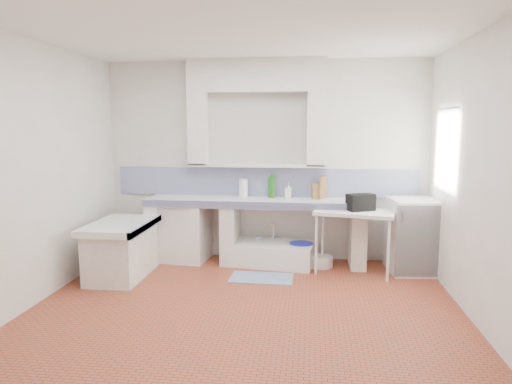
# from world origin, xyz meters

# --- Properties ---
(floor) EXTENTS (4.50, 4.50, 0.00)m
(floor) POSITION_xyz_m (0.00, 0.00, 0.00)
(floor) COLOR #9E3F27
(floor) RESTS_ON ground
(ceiling) EXTENTS (4.50, 4.50, 0.00)m
(ceiling) POSITION_xyz_m (0.00, 0.00, 2.80)
(ceiling) COLOR white
(ceiling) RESTS_ON ground
(wall_back) EXTENTS (4.50, 0.00, 4.50)m
(wall_back) POSITION_xyz_m (0.00, 2.00, 1.40)
(wall_back) COLOR white
(wall_back) RESTS_ON ground
(wall_front) EXTENTS (4.50, 0.00, 4.50)m
(wall_front) POSITION_xyz_m (0.00, -2.00, 1.40)
(wall_front) COLOR white
(wall_front) RESTS_ON ground
(wall_left) EXTENTS (0.00, 4.50, 4.50)m
(wall_left) POSITION_xyz_m (-2.25, 0.00, 1.40)
(wall_left) COLOR white
(wall_left) RESTS_ON ground
(wall_right) EXTENTS (0.00, 4.50, 4.50)m
(wall_right) POSITION_xyz_m (2.25, 0.00, 1.40)
(wall_right) COLOR white
(wall_right) RESTS_ON ground
(alcove_mass) EXTENTS (1.90, 0.25, 0.45)m
(alcove_mass) POSITION_xyz_m (-0.10, 1.88, 2.58)
(alcove_mass) COLOR white
(alcove_mass) RESTS_ON ground
(window_frame) EXTENTS (0.35, 0.86, 1.06)m
(window_frame) POSITION_xyz_m (2.42, 1.20, 1.60)
(window_frame) COLOR #3C2513
(window_frame) RESTS_ON ground
(lace_valance) EXTENTS (0.01, 0.84, 0.24)m
(lace_valance) POSITION_xyz_m (2.28, 1.20, 1.98)
(lace_valance) COLOR white
(lace_valance) RESTS_ON ground
(counter_slab) EXTENTS (3.00, 0.60, 0.08)m
(counter_slab) POSITION_xyz_m (-0.10, 1.70, 0.86)
(counter_slab) COLOR white
(counter_slab) RESTS_ON ground
(counter_lip) EXTENTS (3.00, 0.04, 0.10)m
(counter_lip) POSITION_xyz_m (-0.10, 1.42, 0.86)
(counter_lip) COLOR navy
(counter_lip) RESTS_ON ground
(counter_pier_left) EXTENTS (0.20, 0.55, 0.82)m
(counter_pier_left) POSITION_xyz_m (-1.50, 1.70, 0.41)
(counter_pier_left) COLOR white
(counter_pier_left) RESTS_ON ground
(counter_pier_mid) EXTENTS (0.20, 0.55, 0.82)m
(counter_pier_mid) POSITION_xyz_m (-0.45, 1.70, 0.41)
(counter_pier_mid) COLOR white
(counter_pier_mid) RESTS_ON ground
(counter_pier_right) EXTENTS (0.20, 0.55, 0.82)m
(counter_pier_right) POSITION_xyz_m (1.30, 1.70, 0.41)
(counter_pier_right) COLOR white
(counter_pier_right) RESTS_ON ground
(peninsula_top) EXTENTS (0.70, 1.10, 0.08)m
(peninsula_top) POSITION_xyz_m (-1.70, 0.90, 0.66)
(peninsula_top) COLOR white
(peninsula_top) RESTS_ON ground
(peninsula_base) EXTENTS (0.60, 1.00, 0.62)m
(peninsula_base) POSITION_xyz_m (-1.70, 0.90, 0.31)
(peninsula_base) COLOR white
(peninsula_base) RESTS_ON ground
(peninsula_lip) EXTENTS (0.04, 1.10, 0.10)m
(peninsula_lip) POSITION_xyz_m (-1.37, 0.90, 0.66)
(peninsula_lip) COLOR navy
(peninsula_lip) RESTS_ON ground
(backsplash) EXTENTS (4.27, 0.03, 0.40)m
(backsplash) POSITION_xyz_m (0.00, 1.99, 1.10)
(backsplash) COLOR navy
(backsplash) RESTS_ON ground
(stove) EXTENTS (0.64, 0.63, 0.84)m
(stove) POSITION_xyz_m (-1.08, 1.72, 0.42)
(stove) COLOR white
(stove) RESTS_ON ground
(sink) EXTENTS (1.20, 0.75, 0.27)m
(sink) POSITION_xyz_m (0.14, 1.66, 0.14)
(sink) COLOR white
(sink) RESTS_ON ground
(side_table) EXTENTS (1.08, 0.74, 0.04)m
(side_table) POSITION_xyz_m (1.22, 1.40, 0.41)
(side_table) COLOR white
(side_table) RESTS_ON ground
(fridge) EXTENTS (0.69, 0.69, 0.96)m
(fridge) POSITION_xyz_m (2.01, 1.56, 0.48)
(fridge) COLOR white
(fridge) RESTS_ON ground
(bucket_red) EXTENTS (0.38, 0.38, 0.28)m
(bucket_red) POSITION_xyz_m (-0.04, 1.64, 0.14)
(bucket_red) COLOR #BA2B47
(bucket_red) RESTS_ON ground
(bucket_orange) EXTENTS (0.31, 0.31, 0.25)m
(bucket_orange) POSITION_xyz_m (0.06, 1.53, 0.13)
(bucket_orange) COLOR orange
(bucket_orange) RESTS_ON ground
(bucket_blue) EXTENTS (0.40, 0.40, 0.31)m
(bucket_blue) POSITION_xyz_m (0.55, 1.65, 0.15)
(bucket_blue) COLOR #1727C1
(bucket_blue) RESTS_ON ground
(basin_white) EXTENTS (0.47, 0.47, 0.14)m
(basin_white) POSITION_xyz_m (0.80, 1.63, 0.07)
(basin_white) COLOR white
(basin_white) RESTS_ON ground
(water_bottle_a) EXTENTS (0.12, 0.12, 0.34)m
(water_bottle_a) POSITION_xyz_m (-0.07, 1.83, 0.17)
(water_bottle_a) COLOR silver
(water_bottle_a) RESTS_ON ground
(water_bottle_b) EXTENTS (0.10, 0.10, 0.33)m
(water_bottle_b) POSITION_xyz_m (0.21, 1.85, 0.17)
(water_bottle_b) COLOR silver
(water_bottle_b) RESTS_ON ground
(black_bag) EXTENTS (0.39, 0.31, 0.21)m
(black_bag) POSITION_xyz_m (1.30, 1.42, 0.93)
(black_bag) COLOR black
(black_bag) RESTS_ON side_table
(green_bottle_a) EXTENTS (0.08, 0.08, 0.28)m
(green_bottle_a) POSITION_xyz_m (0.10, 1.85, 1.04)
(green_bottle_a) COLOR #20661C
(green_bottle_a) RESTS_ON counter_slab
(green_bottle_b) EXTENTS (0.09, 0.09, 0.32)m
(green_bottle_b) POSITION_xyz_m (0.13, 1.83, 1.06)
(green_bottle_b) COLOR #20661C
(green_bottle_b) RESTS_ON counter_slab
(knife_block) EXTENTS (0.12, 0.10, 0.21)m
(knife_block) POSITION_xyz_m (0.73, 1.80, 1.01)
(knife_block) COLOR olive
(knife_block) RESTS_ON counter_slab
(cutting_board) EXTENTS (0.11, 0.21, 0.31)m
(cutting_board) POSITION_xyz_m (0.83, 1.85, 1.05)
(cutting_board) COLOR olive
(cutting_board) RESTS_ON counter_slab
(paper_towel) EXTENTS (0.13, 0.13, 0.26)m
(paper_towel) POSITION_xyz_m (-0.28, 1.85, 1.03)
(paper_towel) COLOR white
(paper_towel) RESTS_ON counter_slab
(soap_bottle) EXTENTS (0.10, 0.10, 0.21)m
(soap_bottle) POSITION_xyz_m (0.35, 1.84, 1.00)
(soap_bottle) COLOR white
(soap_bottle) RESTS_ON counter_slab
(rug) EXTENTS (0.79, 0.46, 0.01)m
(rug) POSITION_xyz_m (0.07, 1.03, 0.01)
(rug) COLOR #245086
(rug) RESTS_ON ground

